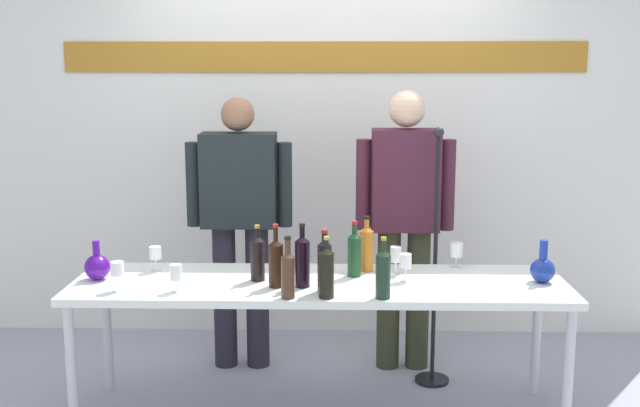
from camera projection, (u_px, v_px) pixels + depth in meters
The scene contains 22 objects.
back_wall at pixel (324, 116), 5.13m from camera, with size 4.93×0.11×3.00m.
display_table at pixel (319, 291), 3.94m from camera, with size 2.55×0.69×0.74m.
decanter_blue_left at pixel (97, 267), 3.94m from camera, with size 0.13×0.13×0.21m.
decanter_blue_right at pixel (543, 269), 3.88m from camera, with size 0.13×0.13×0.22m.
presenter_left at pixel (240, 214), 4.57m from camera, with size 0.64×0.22×1.66m.
presenter_right at pixel (405, 213), 4.54m from camera, with size 0.59×0.22×1.70m.
wine_bottle_0 at pixel (366, 247), 4.10m from camera, with size 0.08×0.08×0.30m.
wine_bottle_1 at pixel (288, 273), 3.62m from camera, with size 0.07×0.07×0.30m.
wine_bottle_2 at pixel (383, 273), 3.62m from camera, with size 0.07×0.07×0.30m.
wine_bottle_3 at pixel (302, 260), 3.80m from camera, with size 0.07×0.07×0.33m.
wine_bottle_4 at pixel (325, 264), 3.72m from camera, with size 0.07×0.07×0.31m.
wine_bottle_5 at pixel (258, 257), 3.92m from camera, with size 0.07×0.07×0.29m.
wine_bottle_6 at pixel (354, 253), 4.00m from camera, with size 0.07×0.07×0.30m.
wine_bottle_7 at pixel (276, 261), 3.80m from camera, with size 0.07×0.07×0.32m.
wine_bottle_8 at pixel (326, 271), 3.62m from camera, with size 0.07×0.07×0.30m.
wine_glass_left_0 at pixel (176, 273), 3.73m from camera, with size 0.06×0.06×0.14m.
wine_glass_left_1 at pixel (117, 269), 3.74m from camera, with size 0.07×0.07×0.15m.
wine_glass_left_2 at pixel (155, 253), 4.09m from camera, with size 0.07×0.07×0.14m.
wine_glass_right_0 at pixel (406, 262), 3.91m from camera, with size 0.06×0.06×0.14m.
wine_glass_right_1 at pixel (456, 250), 4.17m from camera, with size 0.07×0.07×0.14m.
wine_glass_right_2 at pixel (396, 255), 4.02m from camera, with size 0.06×0.06×0.15m.
microphone_stand at pixel (434, 300), 4.40m from camera, with size 0.20×0.20×1.50m.
Camera 1 is at (0.09, -3.79, 1.85)m, focal length 42.65 mm.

